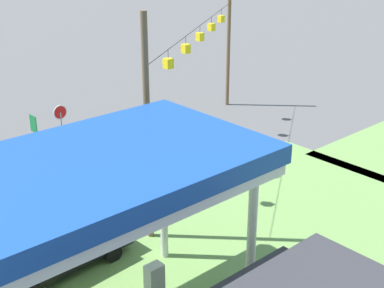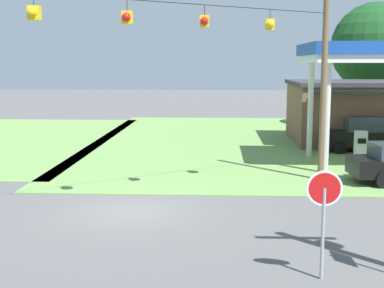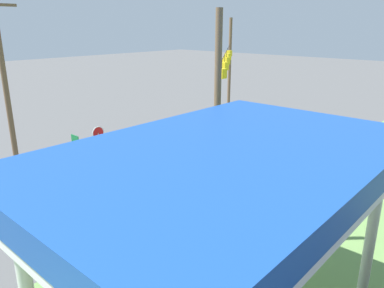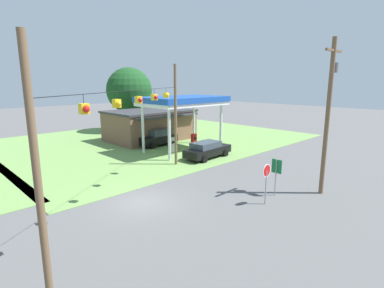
{
  "view_description": "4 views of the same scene",
  "coord_description": "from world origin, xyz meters",
  "px_view_note": "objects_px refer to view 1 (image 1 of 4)",
  "views": [
    {
      "loc": [
        17.95,
        19.62,
        11.23
      ],
      "look_at": [
        2.92,
        2.7,
        2.09
      ],
      "focal_mm": 50.0,
      "sensor_mm": 36.0,
      "label": 1
    },
    {
      "loc": [
        2.84,
        -16.97,
        4.83
      ],
      "look_at": [
        1.99,
        0.81,
        2.13
      ],
      "focal_mm": 50.0,
      "sensor_mm": 36.0,
      "label": 2
    },
    {
      "loc": [
        17.25,
        12.91,
        8.17
      ],
      "look_at": [
        3.49,
        0.54,
        2.26
      ],
      "focal_mm": 35.0,
      "sensor_mm": 36.0,
      "label": 3
    },
    {
      "loc": [
        -9.79,
        -14.45,
        7.27
      ],
      "look_at": [
        4.74,
        0.51,
        2.9
      ],
      "focal_mm": 28.0,
      "sensor_mm": 36.0,
      "label": 4
    }
  ],
  "objects_px": {
    "car_at_pumps_front": "(61,248)",
    "route_sign": "(34,128)",
    "gas_station_canopy": "(103,175)",
    "fuel_pump_near": "(155,288)",
    "stop_sign_roadside": "(61,117)"
  },
  "relations": [
    {
      "from": "gas_station_canopy",
      "to": "route_sign",
      "type": "height_order",
      "value": "gas_station_canopy"
    },
    {
      "from": "car_at_pumps_front",
      "to": "route_sign",
      "type": "distance_m",
      "value": 10.41
    },
    {
      "from": "stop_sign_roadside",
      "to": "car_at_pumps_front",
      "type": "bearing_deg",
      "value": -119.19
    },
    {
      "from": "fuel_pump_near",
      "to": "stop_sign_roadside",
      "type": "bearing_deg",
      "value": -107.79
    },
    {
      "from": "stop_sign_roadside",
      "to": "route_sign",
      "type": "distance_m",
      "value": 1.75
    },
    {
      "from": "car_at_pumps_front",
      "to": "gas_station_canopy",
      "type": "bearing_deg",
      "value": 79.49
    },
    {
      "from": "car_at_pumps_front",
      "to": "route_sign",
      "type": "bearing_deg",
      "value": -115.59
    },
    {
      "from": "car_at_pumps_front",
      "to": "route_sign",
      "type": "relative_size",
      "value": 2.21
    },
    {
      "from": "fuel_pump_near",
      "to": "car_at_pumps_front",
      "type": "bearing_deg",
      "value": -74.13
    },
    {
      "from": "fuel_pump_near",
      "to": "route_sign",
      "type": "bearing_deg",
      "value": -101.45
    },
    {
      "from": "gas_station_canopy",
      "to": "car_at_pumps_front",
      "type": "distance_m",
      "value": 5.86
    },
    {
      "from": "car_at_pumps_front",
      "to": "stop_sign_roadside",
      "type": "distance_m",
      "value": 11.46
    },
    {
      "from": "fuel_pump_near",
      "to": "route_sign",
      "type": "xyz_separation_m",
      "value": [
        -2.74,
        -13.54,
        0.93
      ]
    },
    {
      "from": "car_at_pumps_front",
      "to": "route_sign",
      "type": "height_order",
      "value": "route_sign"
    },
    {
      "from": "stop_sign_roadside",
      "to": "fuel_pump_near",
      "type": "bearing_deg",
      "value": -107.79
    }
  ]
}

